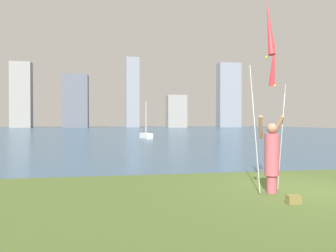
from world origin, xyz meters
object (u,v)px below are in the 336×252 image
kite_flag_left (268,32)px  kite_flag_right (274,67)px  sailboat_0 (146,135)px  bag (294,200)px  person (272,155)px

kite_flag_left → kite_flag_right: (0.74, 1.14, -0.61)m
kite_flag_right → sailboat_0: sailboat_0 is taller
kite_flag_right → bag: bearing=-104.1°
kite_flag_right → sailboat_0: (-0.56, 27.30, -2.94)m
kite_flag_left → sailboat_0: 28.66m
person → sailboat_0: bearing=95.6°
kite_flag_left → bag: size_ratio=15.67×
kite_flag_left → kite_flag_right: bearing=57.1°
bag → kite_flag_left: bearing=117.3°
kite_flag_right → bag: 3.63m
person → kite_flag_left: kite_flag_left is taller
person → sailboat_0: sailboat_0 is taller
kite_flag_left → bag: kite_flag_left is taller
person → bag: size_ratio=6.53×
kite_flag_right → sailboat_0: bearing=91.2°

